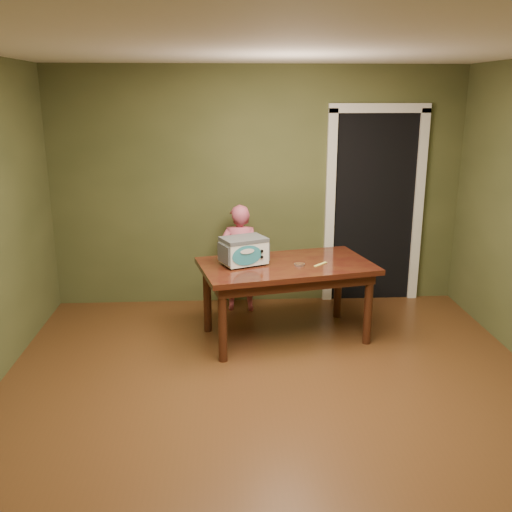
# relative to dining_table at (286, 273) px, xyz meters

# --- Properties ---
(floor) EXTENTS (5.00, 5.00, 0.00)m
(floor) POSITION_rel_dining_table_xyz_m (-0.20, -1.43, -0.65)
(floor) COLOR #512E17
(floor) RESTS_ON ground
(room_shell) EXTENTS (4.52, 5.02, 2.61)m
(room_shell) POSITION_rel_dining_table_xyz_m (-0.20, -1.43, 1.06)
(room_shell) COLOR brown
(room_shell) RESTS_ON ground
(doorway) EXTENTS (1.10, 0.66, 2.25)m
(doorway) POSITION_rel_dining_table_xyz_m (1.10, 1.35, 0.41)
(doorway) COLOR black
(doorway) RESTS_ON ground
(dining_table) EXTENTS (1.76, 1.22, 0.75)m
(dining_table) POSITION_rel_dining_table_xyz_m (0.00, 0.00, 0.00)
(dining_table) COLOR black
(dining_table) RESTS_ON floor
(toy_oven) EXTENTS (0.49, 0.42, 0.26)m
(toy_oven) POSITION_rel_dining_table_xyz_m (-0.40, -0.01, 0.24)
(toy_oven) COLOR #4C4F54
(toy_oven) RESTS_ON dining_table
(baking_pan) EXTENTS (0.10, 0.10, 0.02)m
(baking_pan) POSITION_rel_dining_table_xyz_m (0.12, -0.08, 0.11)
(baking_pan) COLOR silver
(baking_pan) RESTS_ON dining_table
(spatula) EXTENTS (0.15, 0.14, 0.01)m
(spatula) POSITION_rel_dining_table_xyz_m (0.32, -0.06, 0.10)
(spatula) COLOR #EAE766
(spatula) RESTS_ON dining_table
(child) EXTENTS (0.45, 0.31, 1.18)m
(child) POSITION_rel_dining_table_xyz_m (-0.42, 0.77, -0.06)
(child) COLOR #CD5470
(child) RESTS_ON floor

